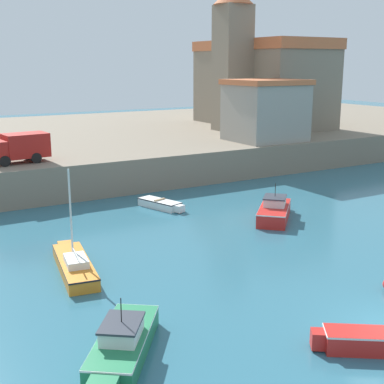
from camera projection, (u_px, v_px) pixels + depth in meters
quay_seawall at (57, 145)px, 58.78m from camera, size 120.00×40.00×2.80m
dinghy_white_0 at (161, 204)px, 38.47m from camera, size 2.18×3.99×0.65m
sailboat_orange_1 at (74, 264)px, 26.64m from camera, size 2.33×6.43×5.20m
motorboat_green_3 at (123, 343)px, 18.90m from camera, size 4.38×5.27×2.28m
motorboat_red_5 at (274, 210)px, 35.74m from camera, size 4.90×4.97×2.44m
church at (259, 80)px, 63.92m from camera, size 12.95×17.87×15.53m
harbor_shed_near_wharf at (265, 110)px, 51.84m from camera, size 6.89×6.27×5.88m
truck_on_quay at (19, 147)px, 40.44m from camera, size 4.49×2.54×2.20m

